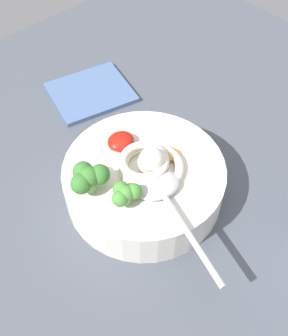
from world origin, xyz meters
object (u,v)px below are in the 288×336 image
noodle_pile (148,162)px  folded_napkin (91,92)px  soup_bowl (144,181)px  soup_spoon (163,193)px

noodle_pile → folded_napkin: bearing=-107.8°
noodle_pile → folded_napkin: noodle_pile is taller
soup_bowl → noodle_pile: (-0.36, 0.31, 3.95)cm
soup_bowl → noodle_pile: bearing=139.3°
soup_bowl → soup_spoon: bearing=73.9°
soup_bowl → folded_napkin: 23.46cm
noodle_pile → soup_spoon: (1.81, 4.72, -0.39)cm
soup_spoon → folded_napkin: bearing=177.7°
noodle_pile → soup_bowl: bearing=-40.7°
soup_bowl → folded_napkin: size_ratio=1.65×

